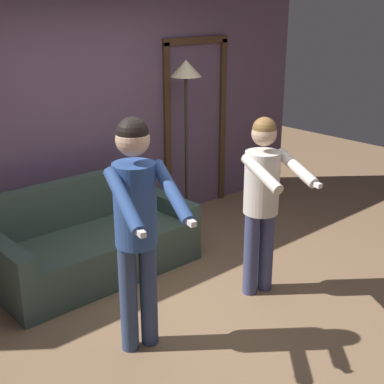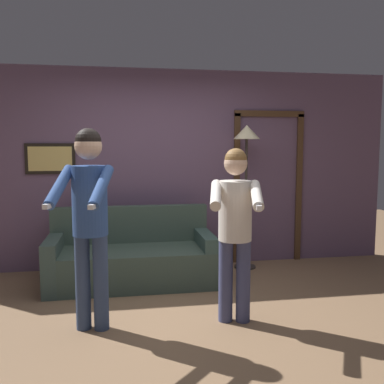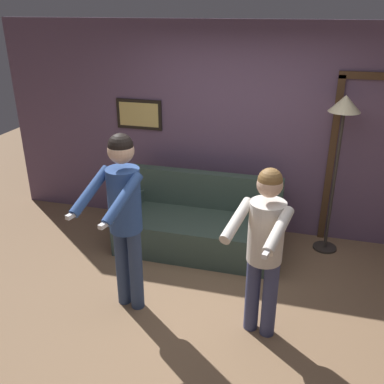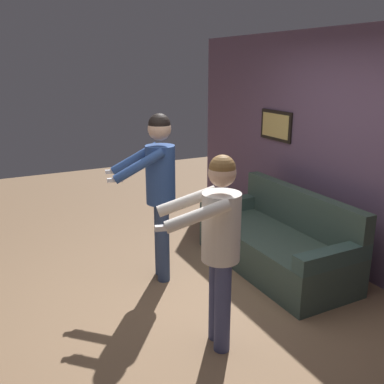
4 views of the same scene
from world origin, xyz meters
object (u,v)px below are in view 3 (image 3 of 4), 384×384
Objects in this scene: person_standing_right at (265,241)px; torchiere_lamp at (343,123)px; couch at (199,227)px; person_standing_left at (124,208)px.

torchiere_lamp is at bearing 70.10° from person_standing_right.
torchiere_lamp is at bearing 14.24° from couch.
torchiere_lamp reaches higher than person_standing_left.
couch is at bearing -165.76° from torchiere_lamp.
person_standing_right is at bearing -109.90° from torchiere_lamp.
torchiere_lamp reaches higher than person_standing_right.
couch is at bearing 72.99° from person_standing_left.
person_standing_left is at bearing -139.07° from torchiere_lamp.
person_standing_left is (-0.38, -1.25, 0.79)m from couch.
person_standing_right reaches higher than couch.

